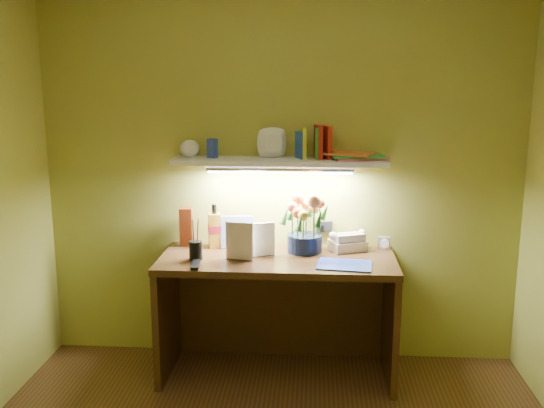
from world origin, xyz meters
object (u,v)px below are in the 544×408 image
at_px(whisky_bottle, 215,226).
at_px(flower_bouquet, 305,222).
at_px(desk, 277,316).
at_px(telephone, 347,240).
at_px(desk_clock, 384,243).

bearing_deg(whisky_bottle, flower_bouquet, -6.20).
xyz_separation_m(desk, flower_bouquet, (0.16, 0.13, 0.56)).
distance_m(telephone, whisky_bottle, 0.83).
height_order(desk, whisky_bottle, whisky_bottle).
bearing_deg(telephone, whisky_bottle, 156.63).
distance_m(flower_bouquet, telephone, 0.30).
distance_m(desk, desk_clock, 0.80).
bearing_deg(flower_bouquet, desk, -141.06).
relative_size(desk, telephone, 6.80).
bearing_deg(flower_bouquet, desk_clock, 10.88).
bearing_deg(desk, telephone, 23.25).
height_order(flower_bouquet, whisky_bottle, flower_bouquet).
xyz_separation_m(desk, desk_clock, (0.65, 0.22, 0.41)).
bearing_deg(desk, desk_clock, 18.89).
distance_m(desk_clock, whisky_bottle, 1.06).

